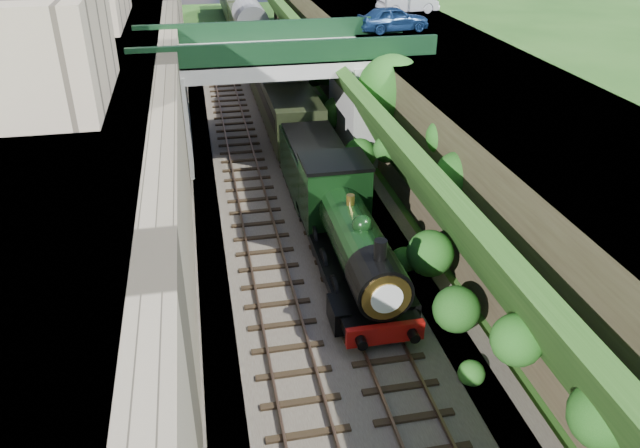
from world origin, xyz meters
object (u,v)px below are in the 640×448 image
Objects in this scene: tree at (392,91)px; tender at (315,171)px; locomotive at (351,238)px; car_silver at (408,2)px; road_bridge at (289,87)px; car_blue at (393,19)px.

tree is 1.10× the size of tender.
tree is 0.65× the size of locomotive.
road_bridge is at bearing 125.11° from car_silver.
road_bridge is 3.70× the size of car_silver.
tree is 1.49× the size of car_blue.
car_silver is (5.03, 12.96, 2.32)m from tree.
locomotive is at bearing -114.98° from tree.
car_blue is (2.10, 7.09, 2.36)m from tree.
car_blue is at bearing 24.86° from road_bridge.
road_bridge is 6.29m from tree.
car_silver is 0.42× the size of locomotive.
car_blue is 19.20m from locomotive.
car_blue is at bearing 55.31° from tender.
tender is at bearing -149.69° from tree.
car_blue is at bearing 73.49° from tree.
tender is at bearing 90.00° from locomotive.
locomotive is (-9.75, -23.08, -5.07)m from car_silver.
tree is at bearing -37.51° from road_bridge.
car_blue is 13.13m from tender.
tender is at bearing 140.86° from car_silver.
car_silver is (2.93, 5.87, -0.04)m from car_blue.
tree reaches higher than tender.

